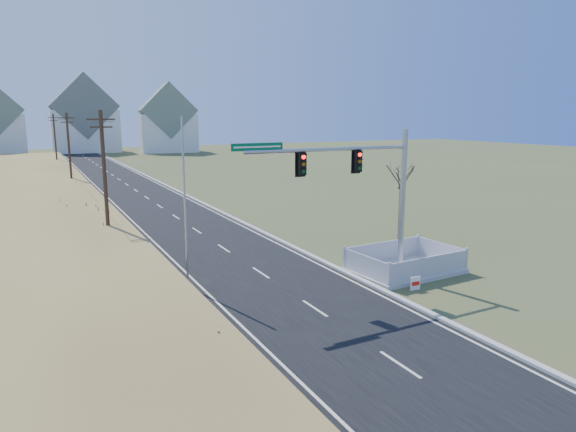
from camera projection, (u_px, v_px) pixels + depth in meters
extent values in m
plane|color=#444F26|center=(294.00, 296.00, 24.97)|extent=(260.00, 260.00, 0.00)
cube|color=black|center=(121.00, 181.00, 68.71)|extent=(8.00, 180.00, 0.06)
cube|color=#B2AFA8|center=(153.00, 179.00, 70.55)|extent=(0.30, 180.00, 0.18)
cylinder|color=#422D1E|center=(105.00, 179.00, 34.34)|extent=(0.26, 0.26, 9.00)
cube|color=#422D1E|center=(101.00, 119.00, 33.60)|extent=(1.80, 0.10, 0.10)
cube|color=#422D1E|center=(101.00, 127.00, 33.69)|extent=(1.40, 0.10, 0.10)
cylinder|color=#422D1E|center=(69.00, 151.00, 60.59)|extent=(0.26, 0.26, 9.00)
cube|color=#422D1E|center=(67.00, 118.00, 59.84)|extent=(1.80, 0.10, 0.10)
cube|color=#422D1E|center=(67.00, 122.00, 59.94)|extent=(1.40, 0.10, 0.10)
cylinder|color=#422D1E|center=(55.00, 141.00, 86.84)|extent=(0.26, 0.26, 9.00)
cube|color=#422D1E|center=(53.00, 117.00, 86.09)|extent=(1.80, 0.10, 0.10)
cube|color=#422D1E|center=(54.00, 120.00, 86.19)|extent=(1.40, 0.10, 0.10)
cube|color=white|center=(85.00, 131.00, 122.90)|extent=(15.00, 10.00, 10.00)
cube|color=slate|center=(83.00, 106.00, 121.77)|extent=(15.27, 10.20, 15.27)
cube|color=white|center=(168.00, 133.00, 124.00)|extent=(13.87, 10.31, 9.00)
cube|color=slate|center=(167.00, 111.00, 122.96)|extent=(14.12, 10.51, 13.24)
cylinder|color=#9EA0A5|center=(399.00, 275.00, 27.91)|extent=(0.68, 0.68, 0.23)
cylinder|color=#9EA0A5|center=(402.00, 205.00, 27.17)|extent=(0.30, 0.30, 7.96)
cylinder|color=#9EA0A5|center=(331.00, 149.00, 24.48)|extent=(9.10, 0.38, 0.18)
cube|color=black|center=(358.00, 161.00, 25.34)|extent=(0.35, 0.29, 1.05)
cube|color=black|center=(302.00, 164.00, 23.86)|extent=(0.35, 0.29, 1.05)
cube|color=#055D33|center=(257.00, 147.00, 22.64)|extent=(2.50, 0.09, 0.34)
cube|color=#B7B5AD|center=(404.00, 270.00, 28.78)|extent=(6.15, 4.40, 0.22)
cube|color=silver|center=(429.00, 267.00, 27.07)|extent=(5.60, 0.43, 1.12)
cube|color=silver|center=(383.00, 251.00, 30.24)|extent=(5.60, 0.43, 1.12)
cube|color=silver|center=(365.00, 266.00, 27.26)|extent=(0.31, 3.74, 1.12)
cube|color=silver|center=(440.00, 252.00, 30.05)|extent=(0.31, 3.74, 1.12)
cube|color=white|center=(415.00, 283.00, 25.68)|extent=(0.57, 0.09, 0.70)
cube|color=red|center=(416.00, 284.00, 25.65)|extent=(0.45, 0.05, 0.20)
cylinder|color=#B7B5AD|center=(188.00, 287.00, 26.03)|extent=(0.39, 0.39, 0.17)
cylinder|color=#9EA0A5|center=(185.00, 205.00, 25.22)|extent=(0.11, 0.11, 8.62)
cylinder|color=#4C3F33|center=(400.00, 213.00, 36.03)|extent=(0.17, 0.17, 3.79)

